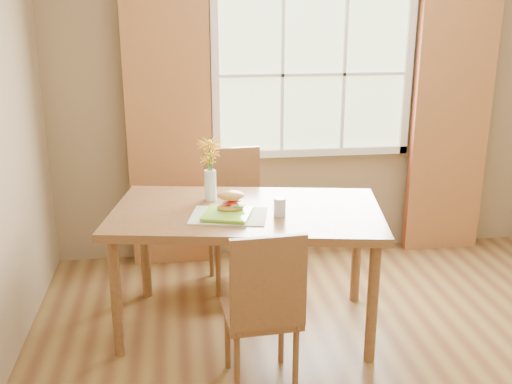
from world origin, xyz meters
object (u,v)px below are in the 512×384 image
object	(u,v)px
chair_far	(235,211)
flower_vase	(210,162)
chair_near	(264,305)
croissant_sandwich	(231,201)
dining_table	(247,222)
water_glass	(280,207)

from	to	relation	value
chair_far	flower_vase	xyz separation A→B (m)	(-0.20, -0.49, 0.51)
chair_near	croissant_sandwich	bearing A→B (deg)	95.97
chair_far	dining_table	bearing A→B (deg)	-94.01
water_glass	flower_vase	bearing A→B (deg)	137.35
dining_table	croissant_sandwich	xyz separation A→B (m)	(-0.10, -0.07, 0.16)
chair_near	flower_vase	size ratio (longest dim) A/B	2.32
croissant_sandwich	water_glass	xyz separation A→B (m)	(0.29, -0.07, -0.03)
chair_far	water_glass	size ratio (longest dim) A/B	9.11
croissant_sandwich	flower_vase	bearing A→B (deg)	113.64
dining_table	flower_vase	size ratio (longest dim) A/B	4.42
dining_table	water_glass	size ratio (longest dim) A/B	16.16
dining_table	croissant_sandwich	distance (m)	0.21
chair_near	water_glass	distance (m)	0.68
flower_vase	water_glass	bearing A→B (deg)	-42.65
croissant_sandwich	water_glass	size ratio (longest dim) A/B	1.60
dining_table	chair_far	xyz separation A→B (m)	(-0.01, 0.71, -0.17)
chair_near	dining_table	bearing A→B (deg)	86.49
flower_vase	dining_table	bearing A→B (deg)	-46.21
dining_table	croissant_sandwich	world-z (taller)	croissant_sandwich
chair_far	water_glass	distance (m)	0.93
dining_table	chair_near	size ratio (longest dim) A/B	1.90
dining_table	chair_far	distance (m)	0.73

